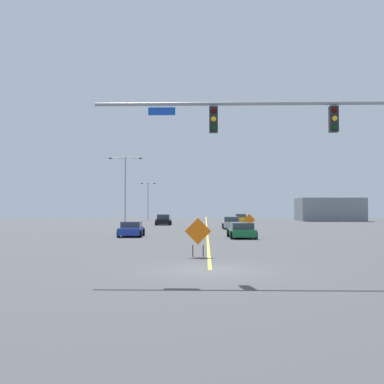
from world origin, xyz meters
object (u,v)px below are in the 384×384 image
(street_lamp_near_right, at_px, (125,185))
(construction_sign_right_shoulder, at_px, (198,233))
(car_blue_distant, at_px, (131,229))
(car_yellow_approaching, at_px, (240,219))
(street_lamp_near_left, at_px, (148,198))
(traffic_signal_assembly, at_px, (332,134))
(construction_sign_median_far, at_px, (249,221))
(car_black_near, at_px, (163,220))
(car_green_passing, at_px, (242,231))
(car_silver_far, at_px, (231,223))

(street_lamp_near_right, relative_size, construction_sign_right_shoulder, 4.80)
(car_blue_distant, xyz_separation_m, car_yellow_approaching, (12.15, 38.63, 0.02))
(street_lamp_near_left, height_order, construction_sign_right_shoulder, street_lamp_near_left)
(traffic_signal_assembly, height_order, car_blue_distant, traffic_signal_assembly)
(construction_sign_median_far, distance_m, car_blue_distant, 13.37)
(street_lamp_near_right, relative_size, car_blue_distant, 2.40)
(construction_sign_median_far, distance_m, car_black_near, 21.92)
(street_lamp_near_left, distance_m, car_blue_distant, 53.72)
(street_lamp_near_right, distance_m, car_green_passing, 31.12)
(car_blue_distant, distance_m, car_black_near, 27.15)
(car_silver_far, distance_m, car_yellow_approaching, 23.34)
(car_silver_far, bearing_deg, car_green_passing, -90.19)
(street_lamp_near_right, height_order, car_blue_distant, street_lamp_near_right)
(car_black_near, xyz_separation_m, car_green_passing, (8.88, -29.00, -0.09))
(car_silver_far, bearing_deg, construction_sign_median_far, -79.38)
(car_yellow_approaching, relative_size, car_green_passing, 0.98)
(construction_sign_right_shoulder, height_order, car_green_passing, construction_sign_right_shoulder)
(car_black_near, distance_m, car_green_passing, 30.33)
(traffic_signal_assembly, bearing_deg, construction_sign_median_far, 91.18)
(car_silver_far, bearing_deg, street_lamp_near_right, 144.66)
(car_black_near, xyz_separation_m, car_yellow_approaching, (11.70, 11.48, -0.04))
(traffic_signal_assembly, distance_m, car_yellow_approaching, 61.14)
(street_lamp_near_right, height_order, car_yellow_approaching, street_lamp_near_right)
(street_lamp_near_left, xyz_separation_m, construction_sign_median_far, (15.64, -45.53, -3.19))
(street_lamp_near_right, relative_size, car_yellow_approaching, 2.15)
(traffic_signal_assembly, distance_m, car_blue_distant, 25.55)
(street_lamp_near_right, height_order, car_green_passing, street_lamp_near_right)
(street_lamp_near_right, distance_m, construction_sign_right_shoulder, 43.94)
(construction_sign_right_shoulder, height_order, car_black_near, construction_sign_right_shoulder)
(car_silver_far, bearing_deg, construction_sign_right_shoulder, -96.01)
(traffic_signal_assembly, xyz_separation_m, car_yellow_approaching, (0.71, 60.95, -4.82))
(street_lamp_near_right, distance_m, car_black_near, 7.33)
(construction_sign_right_shoulder, xyz_separation_m, car_silver_far, (3.41, 32.39, -0.54))
(street_lamp_near_right, xyz_separation_m, car_green_passing, (14.05, -27.31, -4.99))
(car_silver_far, xyz_separation_m, car_yellow_approaching, (2.76, 23.17, -0.03))
(street_lamp_near_left, distance_m, construction_sign_right_shoulder, 71.20)
(traffic_signal_assembly, height_order, construction_sign_median_far, traffic_signal_assembly)
(construction_sign_right_shoulder, height_order, construction_sign_median_far, construction_sign_right_shoulder)
(traffic_signal_assembly, relative_size, car_silver_far, 3.19)
(traffic_signal_assembly, height_order, car_black_near, traffic_signal_assembly)
(street_lamp_near_right, bearing_deg, car_silver_far, -35.34)
(construction_sign_median_far, height_order, car_black_near, construction_sign_median_far)
(street_lamp_near_left, bearing_deg, car_blue_distant, -84.84)
(car_blue_distant, bearing_deg, street_lamp_near_right, 100.50)
(car_blue_distant, xyz_separation_m, car_green_passing, (9.33, -1.85, -0.02))
(construction_sign_right_shoulder, distance_m, construction_sign_median_far, 25.25)
(car_yellow_approaching, bearing_deg, car_black_near, -135.54)
(construction_sign_median_far, bearing_deg, car_silver_far, 100.62)
(car_black_near, relative_size, car_yellow_approaching, 0.88)
(street_lamp_near_left, xyz_separation_m, car_green_passing, (14.16, -55.23, -3.74))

